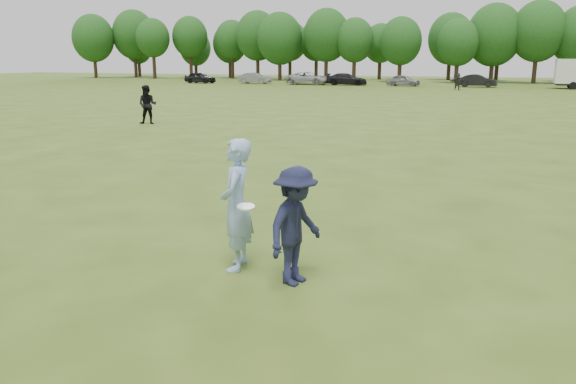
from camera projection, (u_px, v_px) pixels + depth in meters
name	position (u px, v px, depth m)	size (l,w,h in m)	color
ground	(238.00, 259.00, 9.39)	(200.00, 200.00, 0.00)	#314D15
thrower	(236.00, 205.00, 8.74)	(0.76, 0.50, 2.08)	#91B2E0
defender	(296.00, 226.00, 8.19)	(1.14, 0.66, 1.77)	#181B35
player_far_a	(147.00, 105.00, 28.34)	(0.95, 0.74, 1.96)	black
player_far_d	(458.00, 81.00, 58.83)	(1.66, 0.53, 1.79)	#272727
car_a	(200.00, 78.00, 75.18)	(1.75, 4.35, 1.48)	black
car_b	(255.00, 78.00, 73.67)	(1.50, 4.31, 1.42)	slate
car_c	(308.00, 78.00, 70.98)	(2.61, 5.66, 1.57)	#A7A7AC
car_d	(347.00, 79.00, 69.51)	(2.05, 5.05, 1.46)	black
car_e	(403.00, 80.00, 67.31)	(1.60, 3.98, 1.36)	gray
car_f	(477.00, 81.00, 64.78)	(1.54, 4.41, 1.45)	black
disc_in_play	(246.00, 207.00, 8.36)	(0.27, 0.27, 0.07)	white
treeline	(494.00, 36.00, 77.16)	(130.35, 18.39, 11.74)	#332114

